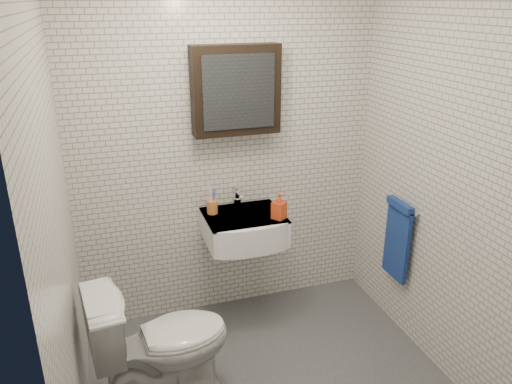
# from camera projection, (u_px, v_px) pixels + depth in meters

# --- Properties ---
(room_shell) EXTENTS (2.22, 2.02, 2.51)m
(room_shell) POSITION_uv_depth(u_px,v_px,m) (276.00, 165.00, 2.60)
(room_shell) COLOR silver
(room_shell) RESTS_ON ground
(washbasin) EXTENTS (0.55, 0.50, 0.20)m
(washbasin) POSITION_uv_depth(u_px,v_px,m) (245.00, 229.00, 3.52)
(washbasin) COLOR white
(washbasin) RESTS_ON room_shell
(faucet) EXTENTS (0.06, 0.20, 0.15)m
(faucet) POSITION_uv_depth(u_px,v_px,m) (237.00, 198.00, 3.64)
(faucet) COLOR silver
(faucet) RESTS_ON washbasin
(mirror_cabinet) EXTENTS (0.60, 0.15, 0.60)m
(mirror_cabinet) POSITION_uv_depth(u_px,v_px,m) (236.00, 90.00, 3.35)
(mirror_cabinet) COLOR black
(mirror_cabinet) RESTS_ON room_shell
(towel_rail) EXTENTS (0.09, 0.30, 0.58)m
(towel_rail) POSITION_uv_depth(u_px,v_px,m) (398.00, 237.00, 3.48)
(towel_rail) COLOR silver
(towel_rail) RESTS_ON room_shell
(toothbrush_cup) EXTENTS (0.09, 0.09, 0.21)m
(toothbrush_cup) POSITION_uv_depth(u_px,v_px,m) (212.00, 206.00, 3.53)
(toothbrush_cup) COLOR #BE6D2F
(toothbrush_cup) RESTS_ON washbasin
(soap_bottle) EXTENTS (0.12, 0.12, 0.19)m
(soap_bottle) POSITION_uv_depth(u_px,v_px,m) (279.00, 206.00, 3.43)
(soap_bottle) COLOR #E15517
(soap_bottle) RESTS_ON washbasin
(toilet) EXTENTS (0.84, 0.54, 0.81)m
(toilet) POSITION_uv_depth(u_px,v_px,m) (162.00, 343.00, 2.91)
(toilet) COLOR white
(toilet) RESTS_ON ground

